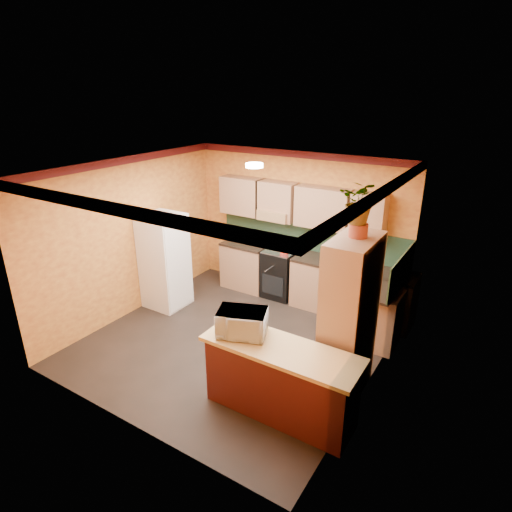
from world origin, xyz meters
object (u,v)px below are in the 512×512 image
(microwave, at_px, (242,323))
(pantry, at_px, (349,318))
(base_cabinets_back, at_px, (310,281))
(breakfast_bar, at_px, (280,382))
(stove, at_px, (280,273))
(fridge, at_px, (165,261))

(microwave, bearing_deg, pantry, 18.41)
(base_cabinets_back, bearing_deg, pantry, -54.01)
(base_cabinets_back, distance_m, breakfast_bar, 2.94)
(base_cabinets_back, relative_size, stove, 4.01)
(pantry, xyz_separation_m, breakfast_bar, (-0.49, -0.86, -0.61))
(stove, xyz_separation_m, pantry, (2.03, -1.93, 0.59))
(pantry, bearing_deg, stove, 136.37)
(breakfast_bar, relative_size, microwave, 3.11)
(pantry, bearing_deg, base_cabinets_back, 125.99)
(base_cabinets_back, bearing_deg, fridge, -147.32)
(breakfast_bar, bearing_deg, base_cabinets_back, 108.18)
(stove, height_order, breakfast_bar, stove)
(fridge, bearing_deg, stove, 41.89)
(fridge, bearing_deg, base_cabinets_back, 32.68)
(breakfast_bar, bearing_deg, pantry, 60.39)
(base_cabinets_back, distance_m, microwave, 2.89)
(stove, bearing_deg, base_cabinets_back, 0.00)
(breakfast_bar, height_order, microwave, microwave)
(fridge, bearing_deg, microwave, -28.25)
(fridge, xyz_separation_m, breakfast_bar, (3.11, -1.38, -0.41))
(stove, bearing_deg, breakfast_bar, -61.09)
(stove, height_order, fridge, fridge)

